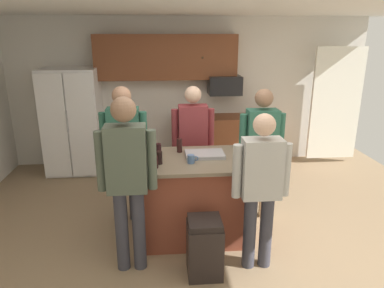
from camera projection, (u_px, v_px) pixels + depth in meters
The scene contains 23 objects.
floor at pixel (208, 239), 4.20m from camera, with size 7.04×7.04×0.00m, color #937A5B.
ceiling at pixel (212, 3), 3.42m from camera, with size 7.04×7.04×0.00m, color white.
back_wall at pixel (189, 92), 6.47m from camera, with size 6.40×0.10×2.60m, color silver.
french_door_window_panel at pixel (336, 104), 6.37m from camera, with size 0.90×0.06×2.00m, color white.
cabinet_run_upper at pixel (166, 57), 6.06m from camera, with size 2.40×0.38×0.75m.
cabinet_run_lower at pixel (223, 141), 6.48m from camera, with size 1.80×0.63×0.90m.
refrigerator at pixel (73, 121), 6.03m from camera, with size 0.91×0.76×1.77m.
microwave_over_range at pixel (225, 85), 6.19m from camera, with size 0.56×0.40×0.32m, color black.
kitchen_island at pixel (194, 197), 4.16m from camera, with size 1.27×0.91×0.97m.
person_elder_center at pixel (124, 146), 4.37m from camera, with size 0.57×0.23×1.73m.
person_guest_by_door at pixel (261, 183), 3.47m from camera, with size 0.57×0.22×1.62m.
person_guest_right at pixel (261, 146), 4.45m from camera, with size 0.57×0.22×1.69m.
person_host_foreground at pixel (193, 139), 4.79m from camera, with size 0.57×0.22×1.67m.
person_guest_left at pixel (127, 174), 3.40m from camera, with size 0.57×0.24×1.79m.
glass_stout_tall at pixel (179, 145), 4.21m from camera, with size 0.06×0.06×0.17m.
glass_short_whisky at pixel (155, 162), 3.73m from camera, with size 0.07×0.07×0.13m.
glass_pilsner at pixel (153, 153), 3.94m from camera, with size 0.07×0.07×0.16m.
tumbler_amber at pixel (159, 158), 3.84m from camera, with size 0.07×0.07×0.14m.
glass_dark_ale at pixel (158, 149), 4.11m from camera, with size 0.07×0.07×0.14m.
mug_ceramic_white at pixel (191, 159), 3.87m from camera, with size 0.12×0.08×0.09m.
mug_blue_stoneware at pixel (238, 155), 3.98m from camera, with size 0.13×0.09×0.11m.
serving_tray at pixel (205, 154), 4.09m from camera, with size 0.44×0.30×0.04m.
trash_bin at pixel (205, 247), 3.53m from camera, with size 0.34×0.34×0.61m.
Camera 1 is at (-0.51, -3.64, 2.34)m, focal length 33.41 mm.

